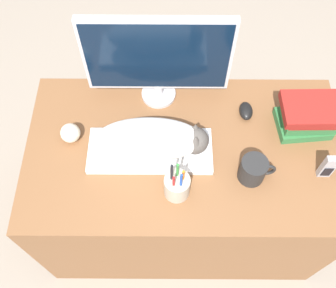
% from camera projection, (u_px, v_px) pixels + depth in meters
% --- Properties ---
extents(ground_plane, '(12.00, 12.00, 0.00)m').
position_uv_depth(ground_plane, '(181.00, 279.00, 1.94)').
color(ground_plane, gray).
extents(desk, '(1.23, 0.69, 0.71)m').
position_uv_depth(desk, '(183.00, 186.00, 1.81)').
color(desk, brown).
rests_on(desk, ground_plane).
extents(keyboard, '(0.47, 0.19, 0.02)m').
position_uv_depth(keyboard, '(150.00, 151.00, 1.49)').
color(keyboard, silver).
rests_on(keyboard, desk).
extents(cat, '(0.41, 0.17, 0.15)m').
position_uv_depth(cat, '(154.00, 139.00, 1.41)').
color(cat, white).
rests_on(cat, keyboard).
extents(monitor, '(0.55, 0.14, 0.41)m').
position_uv_depth(monitor, '(157.00, 58.00, 1.44)').
color(monitor, '#B7B7BC').
rests_on(monitor, desk).
extents(computer_mouse, '(0.05, 0.09, 0.04)m').
position_uv_depth(computer_mouse, '(246.00, 111.00, 1.57)').
color(computer_mouse, black).
rests_on(computer_mouse, desk).
extents(coffee_mug, '(0.13, 0.10, 0.10)m').
position_uv_depth(coffee_mug, '(253.00, 170.00, 1.40)').
color(coffee_mug, black).
rests_on(coffee_mug, desk).
extents(pen_cup, '(0.09, 0.09, 0.19)m').
position_uv_depth(pen_cup, '(177.00, 186.00, 1.37)').
color(pen_cup, '#B2A893').
rests_on(pen_cup, desk).
extents(baseball, '(0.08, 0.08, 0.08)m').
position_uv_depth(baseball, '(70.00, 133.00, 1.50)').
color(baseball, beige).
rests_on(baseball, desk).
extents(phone, '(0.05, 0.03, 0.12)m').
position_uv_depth(phone, '(328.00, 167.00, 1.40)').
color(phone, '#99999E').
rests_on(phone, desk).
extents(book_stack, '(0.22, 0.17, 0.15)m').
position_uv_depth(book_stack, '(308.00, 116.00, 1.49)').
color(book_stack, '#2D6B38').
rests_on(book_stack, desk).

